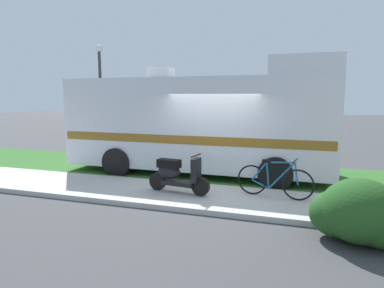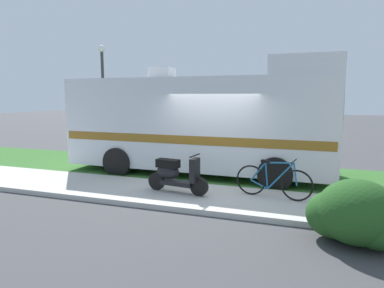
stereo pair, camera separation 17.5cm
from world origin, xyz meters
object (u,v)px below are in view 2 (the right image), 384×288
(pickup_truck_near, at_px, (235,131))
(bicycle, at_px, (273,181))
(motorhome_rv, at_px, (202,122))
(scooter, at_px, (175,174))
(street_lamp_post, at_px, (103,89))

(pickup_truck_near, bearing_deg, bicycle, -71.47)
(pickup_truck_near, bearing_deg, motorhome_rv, -91.88)
(scooter, bearing_deg, motorhome_rv, 92.37)
(bicycle, bearing_deg, street_lamp_post, 148.87)
(pickup_truck_near, relative_size, street_lamp_post, 1.19)
(bicycle, bearing_deg, pickup_truck_near, 108.53)
(bicycle, xyz_separation_m, street_lamp_post, (-7.41, 4.48, 2.21))
(motorhome_rv, xyz_separation_m, street_lamp_post, (-5.02, 2.32, 1.08))
(scooter, distance_m, bicycle, 2.31)
(bicycle, distance_m, pickup_truck_near, 7.06)
(bicycle, height_order, street_lamp_post, street_lamp_post)
(pickup_truck_near, bearing_deg, scooter, -90.38)
(scooter, bearing_deg, pickup_truck_near, 89.62)
(motorhome_rv, xyz_separation_m, pickup_truck_near, (0.15, 4.52, -0.71))
(scooter, xyz_separation_m, pickup_truck_near, (0.05, 7.00, 0.35))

